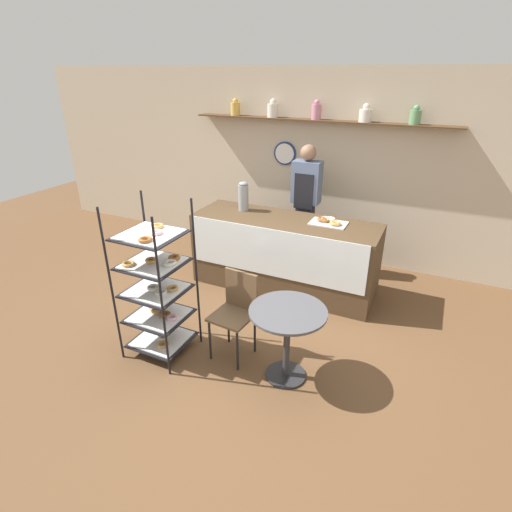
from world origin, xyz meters
TOP-DOWN VIEW (x-y plane):
  - ground_plane at (0.00, 0.00)m, footprint 14.00×14.00m
  - back_wall at (-0.00, 2.54)m, footprint 10.00×0.30m
  - display_counter at (0.00, 1.30)m, footprint 2.35×0.77m
  - pastry_rack at (-0.63, -0.46)m, footprint 0.60×0.58m
  - person_worker at (0.05, 1.93)m, footprint 0.37×0.23m
  - cafe_table at (0.67, -0.29)m, footprint 0.70×0.70m
  - cafe_chair at (0.08, -0.15)m, footprint 0.41×0.41m
  - coffee_carafe at (-0.63, 1.41)m, footprint 0.13×0.13m
  - donut_tray_counter at (0.53, 1.41)m, footprint 0.44×0.29m

SIDE VIEW (x-z plane):
  - ground_plane at x=0.00m, z-range 0.00..0.00m
  - display_counter at x=0.00m, z-range 0.00..0.95m
  - cafe_chair at x=0.08m, z-range 0.10..0.98m
  - cafe_table at x=0.67m, z-range 0.18..0.92m
  - pastry_rack at x=-0.63m, z-range -0.08..1.51m
  - donut_tray_counter at x=0.53m, z-range 0.95..1.00m
  - person_worker at x=0.05m, z-range 0.10..1.87m
  - coffee_carafe at x=-0.63m, z-range 0.95..1.33m
  - back_wall at x=0.00m, z-range 0.02..2.72m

